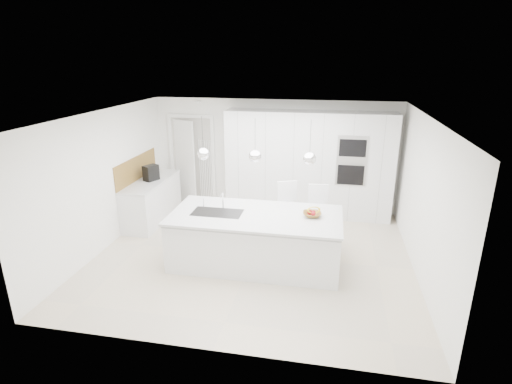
% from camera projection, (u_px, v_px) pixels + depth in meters
% --- Properties ---
extents(floor, '(5.50, 5.50, 0.00)m').
position_uv_depth(floor, '(253.00, 255.00, 7.17)').
color(floor, beige).
rests_on(floor, ground).
extents(wall_back, '(5.50, 0.00, 5.50)m').
position_uv_depth(wall_back, '(274.00, 155.00, 9.09)').
color(wall_back, white).
rests_on(wall_back, ground).
extents(wall_left, '(0.00, 5.00, 5.00)m').
position_uv_depth(wall_left, '(105.00, 180.00, 7.25)').
color(wall_left, white).
rests_on(wall_left, ground).
extents(ceiling, '(5.50, 5.50, 0.00)m').
position_uv_depth(ceiling, '(252.00, 115.00, 6.36)').
color(ceiling, white).
rests_on(ceiling, wall_back).
extents(tall_cabinets, '(3.60, 0.60, 2.30)m').
position_uv_depth(tall_cabinets, '(308.00, 164.00, 8.70)').
color(tall_cabinets, white).
rests_on(tall_cabinets, floor).
extents(oven_stack, '(0.62, 0.04, 1.05)m').
position_uv_depth(oven_stack, '(352.00, 161.00, 8.19)').
color(oven_stack, '#A5A5A8').
rests_on(oven_stack, tall_cabinets).
extents(doorway_frame, '(1.11, 0.08, 2.13)m').
position_uv_depth(doorway_frame, '(193.00, 161.00, 9.48)').
color(doorway_frame, white).
rests_on(doorway_frame, floor).
extents(hallway_door, '(0.76, 0.38, 2.00)m').
position_uv_depth(hallway_door, '(182.00, 162.00, 9.48)').
color(hallway_door, white).
rests_on(hallway_door, floor).
extents(radiator, '(0.32, 0.04, 1.40)m').
position_uv_depth(radiator, '(206.00, 169.00, 9.47)').
color(radiator, white).
rests_on(radiator, floor).
extents(left_base_cabinets, '(0.60, 1.80, 0.86)m').
position_uv_depth(left_base_cabinets, '(152.00, 201.00, 8.58)').
color(left_base_cabinets, white).
rests_on(left_base_cabinets, floor).
extents(left_worktop, '(0.62, 1.82, 0.04)m').
position_uv_depth(left_worktop, '(150.00, 181.00, 8.44)').
color(left_worktop, silver).
rests_on(left_worktop, left_base_cabinets).
extents(oak_backsplash, '(0.02, 1.80, 0.50)m').
position_uv_depth(oak_backsplash, '(136.00, 168.00, 8.40)').
color(oak_backsplash, olive).
rests_on(oak_backsplash, wall_left).
extents(island_base, '(2.80, 1.20, 0.86)m').
position_uv_depth(island_base, '(255.00, 241.00, 6.73)').
color(island_base, white).
rests_on(island_base, floor).
extents(island_worktop, '(2.84, 1.40, 0.04)m').
position_uv_depth(island_worktop, '(256.00, 215.00, 6.64)').
color(island_worktop, silver).
rests_on(island_worktop, island_base).
extents(island_sink, '(0.84, 0.44, 0.18)m').
position_uv_depth(island_sink, '(217.00, 217.00, 6.72)').
color(island_sink, '#3F3F42').
rests_on(island_sink, island_worktop).
extents(island_tap, '(0.02, 0.02, 0.30)m').
position_uv_depth(island_tap, '(223.00, 200.00, 6.83)').
color(island_tap, white).
rests_on(island_tap, island_worktop).
extents(pendant_left, '(0.20, 0.20, 0.20)m').
position_uv_depth(pendant_left, '(203.00, 154.00, 6.41)').
color(pendant_left, white).
rests_on(pendant_left, ceiling).
extents(pendant_mid, '(0.20, 0.20, 0.20)m').
position_uv_depth(pendant_mid, '(255.00, 156.00, 6.26)').
color(pendant_mid, white).
rests_on(pendant_mid, ceiling).
extents(pendant_right, '(0.20, 0.20, 0.20)m').
position_uv_depth(pendant_right, '(310.00, 159.00, 6.11)').
color(pendant_right, white).
rests_on(pendant_right, ceiling).
extents(fruit_bowl, '(0.34, 0.34, 0.07)m').
position_uv_depth(fruit_bowl, '(312.00, 214.00, 6.52)').
color(fruit_bowl, olive).
rests_on(fruit_bowl, island_worktop).
extents(espresso_machine, '(0.30, 0.36, 0.32)m').
position_uv_depth(espresso_machine, '(151.00, 173.00, 8.40)').
color(espresso_machine, black).
rests_on(espresso_machine, left_worktop).
extents(bar_stool_left, '(0.56, 0.65, 1.18)m').
position_uv_depth(bar_stool_left, '(285.00, 214.00, 7.45)').
color(bar_stool_left, white).
rests_on(bar_stool_left, floor).
extents(bar_stool_right, '(0.43, 0.56, 1.16)m').
position_uv_depth(bar_stool_right, '(317.00, 217.00, 7.35)').
color(bar_stool_right, white).
rests_on(bar_stool_right, floor).
extents(apple_a, '(0.07, 0.07, 0.07)m').
position_uv_depth(apple_a, '(313.00, 212.00, 6.52)').
color(apple_a, '#A1131B').
rests_on(apple_a, fruit_bowl).
extents(apple_b, '(0.09, 0.09, 0.09)m').
position_uv_depth(apple_b, '(310.00, 212.00, 6.51)').
color(apple_b, '#A1131B').
rests_on(apple_b, fruit_bowl).
extents(apple_c, '(0.08, 0.08, 0.08)m').
position_uv_depth(apple_c, '(313.00, 214.00, 6.46)').
color(apple_c, '#A1131B').
rests_on(apple_c, fruit_bowl).
extents(banana_bunch, '(0.25, 0.18, 0.23)m').
position_uv_depth(banana_bunch, '(314.00, 210.00, 6.47)').
color(banana_bunch, yellow).
rests_on(banana_bunch, fruit_bowl).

